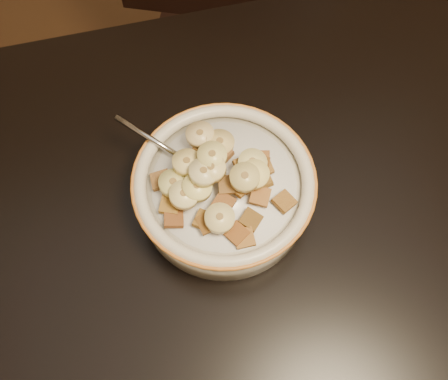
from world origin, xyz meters
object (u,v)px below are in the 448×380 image
object	(u,v)px
chair	(254,78)
spoon	(200,169)
table	(339,312)
cereal_bowl	(224,193)

from	to	relation	value
chair	spoon	size ratio (longest dim) A/B	21.95
table	chair	size ratio (longest dim) A/B	1.39
spoon	cereal_bowl	bearing A→B (deg)	90.00
table	spoon	size ratio (longest dim) A/B	30.52
table	spoon	distance (m)	0.22
cereal_bowl	spoon	world-z (taller)	spoon
table	cereal_bowl	world-z (taller)	cereal_bowl
chair	table	bearing A→B (deg)	-73.33
cereal_bowl	table	bearing A→B (deg)	-60.08
chair	cereal_bowl	size ratio (longest dim) A/B	5.27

